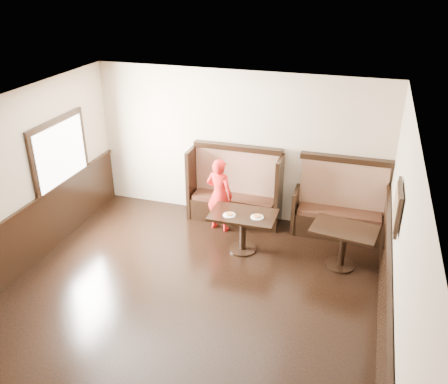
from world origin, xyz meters
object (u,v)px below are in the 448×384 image
at_px(table_main, 243,222).
at_px(booth_neighbor, 340,210).
at_px(child, 219,195).
at_px(booth_main, 235,193).
at_px(table_neighbor, 344,238).

bearing_deg(table_main, booth_neighbor, 34.45).
distance_m(booth_neighbor, child, 2.17).
bearing_deg(child, booth_main, -97.57).
bearing_deg(table_neighbor, child, 174.73).
distance_m(booth_main, child, 0.54).
height_order(booth_neighbor, child, booth_neighbor).
relative_size(table_main, child, 0.79).
bearing_deg(child, booth_neighbor, -156.36).
bearing_deg(child, table_neighbor, 176.81).
xyz_separation_m(booth_neighbor, child, (-2.11, -0.48, 0.21)).
xyz_separation_m(table_main, child, (-0.60, 0.57, 0.16)).
bearing_deg(booth_main, child, -108.39).
height_order(booth_main, table_neighbor, booth_main).
xyz_separation_m(booth_main, table_main, (0.44, -1.05, 0.01)).
distance_m(booth_neighbor, table_neighbor, 1.05).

